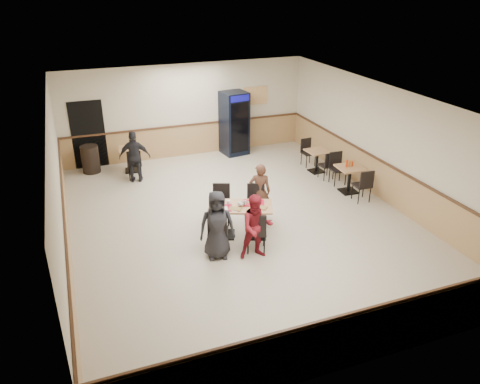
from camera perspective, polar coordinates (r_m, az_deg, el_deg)
name	(u,v)px	position (r m, az deg, el deg)	size (l,w,h in m)	color
ground	(241,221)	(11.49, 0.11, -3.55)	(10.00, 10.00, 0.00)	beige
room_shell	(266,156)	(14.02, 3.23, 4.43)	(10.00, 10.00, 10.00)	silver
main_table	(240,216)	(10.63, 0.00, -2.92)	(1.61, 1.20, 0.77)	black
main_chairs	(238,217)	(10.64, -0.28, -3.04)	(1.81, 2.05, 0.98)	black
diner_woman_left	(217,225)	(9.76, -2.83, -4.04)	(0.74, 0.48, 1.51)	black
diner_woman_right	(257,227)	(9.76, 2.03, -4.28)	(0.70, 0.55, 1.44)	maroon
diner_man_opposite	(260,192)	(11.32, 2.43, 0.06)	(0.52, 0.34, 1.44)	#4F2F22
lone_diner	(135,157)	(13.74, -12.69, 4.20)	(0.89, 0.37, 1.51)	black
tabletop_clutter	(237,206)	(10.45, -0.42, -1.67)	(1.32, 0.77, 0.12)	#AC0B26
side_table_near	(350,175)	(13.16, 13.23, 1.97)	(0.73, 0.73, 0.74)	black
side_table_near_chair_south	(362,184)	(12.73, 14.65, 0.89)	(0.43, 0.43, 0.94)	black
side_table_near_chair_north	(338,169)	(13.62, 11.88, 2.80)	(0.43, 0.43, 0.94)	black
side_table_far	(317,158)	(14.38, 9.39, 4.15)	(0.68, 0.68, 0.69)	black
side_table_far_chair_south	(326,165)	(13.95, 10.48, 3.31)	(0.40, 0.40, 0.87)	black
side_table_far_chair_north	(309,152)	(14.84, 8.35, 4.79)	(0.40, 0.40, 0.87)	black
condiment_caddy	(349,164)	(13.06, 13.14, 3.40)	(0.23, 0.06, 0.20)	#C3390D
back_table	(131,156)	(14.62, -13.12, 4.33)	(0.78, 0.78, 0.74)	black
back_table_chair_lone	(134,163)	(14.07, -12.74, 3.45)	(0.44, 0.44, 0.94)	black
pepsi_cooler	(234,123)	(15.57, -0.70, 8.38)	(0.89, 0.89, 2.08)	black
trash_bin	(90,159)	(14.89, -17.77, 3.84)	(0.53, 0.53, 0.84)	black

